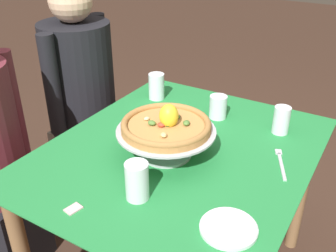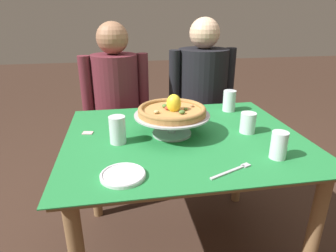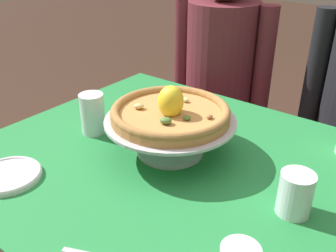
{
  "view_description": "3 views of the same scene",
  "coord_description": "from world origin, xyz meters",
  "px_view_note": "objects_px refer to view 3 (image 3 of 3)",
  "views": [
    {
      "loc": [
        -1.11,
        -0.61,
        1.51
      ],
      "look_at": [
        -0.02,
        0.04,
        0.82
      ],
      "focal_mm": 41.45,
      "sensor_mm": 36.0,
      "label": 1
    },
    {
      "loc": [
        -0.3,
        -1.26,
        1.28
      ],
      "look_at": [
        -0.07,
        0.05,
        0.75
      ],
      "focal_mm": 30.72,
      "sensor_mm": 36.0,
      "label": 2
    },
    {
      "loc": [
        0.51,
        -0.71,
        1.29
      ],
      "look_at": [
        -0.08,
        0.05,
        0.78
      ],
      "focal_mm": 40.29,
      "sensor_mm": 36.0,
      "label": 3
    }
  ],
  "objects_px": {
    "pizza": "(170,112)",
    "water_glass_side_left": "(93,116)",
    "side_plate": "(8,175)",
    "sugar_packet": "(94,105)",
    "water_glass_side_right": "(295,196)",
    "diner_left": "(219,94)",
    "pizza_stand": "(170,129)"
  },
  "relations": [
    {
      "from": "pizza",
      "to": "water_glass_side_left",
      "type": "relative_size",
      "value": 2.56
    },
    {
      "from": "sugar_packet",
      "to": "diner_left",
      "type": "distance_m",
      "value": 0.68
    },
    {
      "from": "water_glass_side_left",
      "to": "side_plate",
      "type": "distance_m",
      "value": 0.31
    },
    {
      "from": "pizza",
      "to": "sugar_packet",
      "type": "xyz_separation_m",
      "value": [
        -0.41,
        0.08,
        -0.12
      ]
    },
    {
      "from": "pizza",
      "to": "side_plate",
      "type": "distance_m",
      "value": 0.45
    },
    {
      "from": "side_plate",
      "to": "diner_left",
      "type": "distance_m",
      "value": 1.1
    },
    {
      "from": "diner_left",
      "to": "water_glass_side_left",
      "type": "bearing_deg",
      "value": -89.6
    },
    {
      "from": "water_glass_side_left",
      "to": "diner_left",
      "type": "xyz_separation_m",
      "value": [
        -0.01,
        0.78,
        -0.19
      ]
    },
    {
      "from": "pizza",
      "to": "water_glass_side_right",
      "type": "xyz_separation_m",
      "value": [
        0.38,
        -0.04,
        -0.08
      ]
    },
    {
      "from": "sugar_packet",
      "to": "side_plate",
      "type": "bearing_deg",
      "value": -69.75
    },
    {
      "from": "pizza_stand",
      "to": "water_glass_side_left",
      "type": "xyz_separation_m",
      "value": [
        -0.26,
        -0.05,
        -0.02
      ]
    },
    {
      "from": "sugar_packet",
      "to": "pizza_stand",
      "type": "bearing_deg",
      "value": -11.34
    },
    {
      "from": "pizza_stand",
      "to": "side_plate",
      "type": "distance_m",
      "value": 0.44
    },
    {
      "from": "water_glass_side_right",
      "to": "side_plate",
      "type": "relative_size",
      "value": 0.61
    },
    {
      "from": "pizza_stand",
      "to": "side_plate",
      "type": "height_order",
      "value": "pizza_stand"
    },
    {
      "from": "pizza_stand",
      "to": "water_glass_side_left",
      "type": "relative_size",
      "value": 2.87
    },
    {
      "from": "water_glass_side_right",
      "to": "sugar_packet",
      "type": "distance_m",
      "value": 0.8
    },
    {
      "from": "water_glass_side_left",
      "to": "diner_left",
      "type": "height_order",
      "value": "diner_left"
    },
    {
      "from": "sugar_packet",
      "to": "diner_left",
      "type": "bearing_deg",
      "value": 77.43
    },
    {
      "from": "water_glass_side_left",
      "to": "water_glass_side_right",
      "type": "bearing_deg",
      "value": 1.26
    },
    {
      "from": "pizza",
      "to": "water_glass_side_left",
      "type": "bearing_deg",
      "value": -168.82
    },
    {
      "from": "pizza",
      "to": "water_glass_side_right",
      "type": "distance_m",
      "value": 0.39
    },
    {
      "from": "water_glass_side_left",
      "to": "sugar_packet",
      "type": "xyz_separation_m",
      "value": [
        -0.15,
        0.14,
        -0.05
      ]
    },
    {
      "from": "side_plate",
      "to": "diner_left",
      "type": "xyz_separation_m",
      "value": [
        -0.02,
        1.09,
        -0.14
      ]
    },
    {
      "from": "sugar_packet",
      "to": "water_glass_side_right",
      "type": "bearing_deg",
      "value": -8.72
    },
    {
      "from": "side_plate",
      "to": "sugar_packet",
      "type": "distance_m",
      "value": 0.47
    },
    {
      "from": "water_glass_side_right",
      "to": "sugar_packet",
      "type": "height_order",
      "value": "water_glass_side_right"
    },
    {
      "from": "side_plate",
      "to": "sugar_packet",
      "type": "bearing_deg",
      "value": 110.25
    },
    {
      "from": "side_plate",
      "to": "diner_left",
      "type": "bearing_deg",
      "value": 90.98
    },
    {
      "from": "sugar_packet",
      "to": "pizza",
      "type": "bearing_deg",
      "value": -11.41
    },
    {
      "from": "water_glass_side_left",
      "to": "water_glass_side_right",
      "type": "height_order",
      "value": "water_glass_side_left"
    },
    {
      "from": "water_glass_side_left",
      "to": "diner_left",
      "type": "distance_m",
      "value": 0.81
    }
  ]
}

